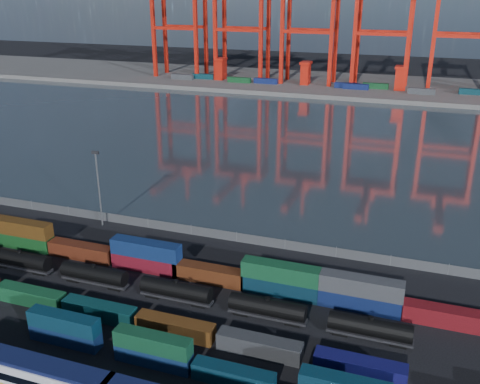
% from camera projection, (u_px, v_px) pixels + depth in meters
% --- Properties ---
extents(ground, '(700.00, 700.00, 0.00)m').
position_uv_depth(ground, '(176.00, 318.00, 82.98)').
color(ground, black).
rests_on(ground, ground).
extents(harbor_water, '(700.00, 700.00, 0.00)m').
position_uv_depth(harbor_water, '(315.00, 142.00, 175.37)').
color(harbor_water, '#2A353D').
rests_on(harbor_water, ground).
extents(far_quay, '(700.00, 70.00, 2.00)m').
position_uv_depth(far_quay, '(358.00, 86.00, 267.40)').
color(far_quay, '#514F4C').
rests_on(far_quay, ground).
extents(container_row_south, '(125.58, 2.24, 4.77)m').
position_uv_depth(container_row_south, '(114.00, 342.00, 74.00)').
color(container_row_south, '#3C3E41').
rests_on(container_row_south, ground).
extents(container_row_mid, '(141.29, 2.46, 5.24)m').
position_uv_depth(container_row_mid, '(85.00, 306.00, 83.12)').
color(container_row_mid, '#414446').
rests_on(container_row_mid, ground).
extents(container_row_north, '(142.81, 2.66, 5.68)m').
position_uv_depth(container_row_north, '(155.00, 261.00, 95.67)').
color(container_row_north, navy).
rests_on(container_row_north, ground).
extents(tanker_string, '(89.94, 2.67, 3.82)m').
position_uv_depth(tanker_string, '(134.00, 282.00, 89.25)').
color(tanker_string, black).
rests_on(tanker_string, ground).
extents(waterfront_fence, '(160.12, 0.12, 2.20)m').
position_uv_depth(waterfront_fence, '(237.00, 237.00, 107.25)').
color(waterfront_fence, '#595B5E').
rests_on(waterfront_fence, ground).
extents(yard_light_mast, '(1.60, 0.40, 16.60)m').
position_uv_depth(yard_light_mast, '(98.00, 185.00, 111.70)').
color(yard_light_mast, slate).
rests_on(yard_light_mast, ground).
extents(quay_containers, '(172.58, 10.99, 2.60)m').
position_uv_depth(quay_containers, '(332.00, 85.00, 257.15)').
color(quay_containers, navy).
rests_on(quay_containers, far_quay).
extents(straddle_carriers, '(140.00, 7.00, 11.10)m').
position_uv_depth(straddle_carriers, '(351.00, 75.00, 256.90)').
color(straddle_carriers, red).
rests_on(straddle_carriers, far_quay).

